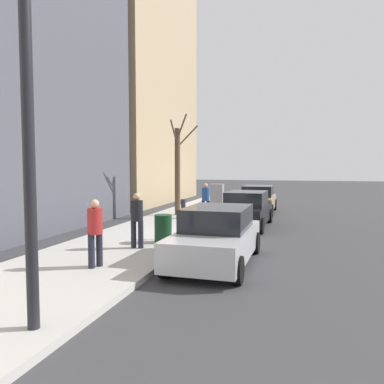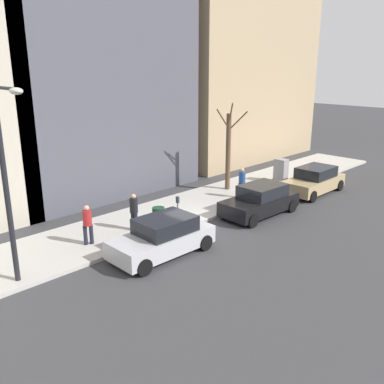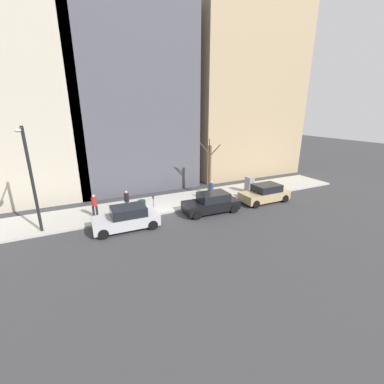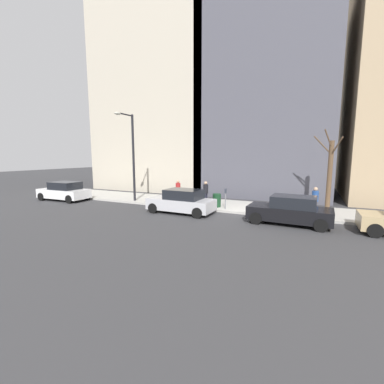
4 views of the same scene
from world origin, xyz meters
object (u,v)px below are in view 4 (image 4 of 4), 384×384
at_px(streetlamp, 131,150).
at_px(parked_car_silver, 182,202).
at_px(trash_bin, 217,200).
at_px(pedestrian_far_corner, 178,190).
at_px(pedestrian_midblock, 206,192).
at_px(office_tower_right, 172,76).
at_px(bare_tree, 329,174).
at_px(parked_car_white, 64,191).
at_px(office_block_center, 270,104).
at_px(parked_car_black, 290,211).
at_px(pedestrian_near_meter, 315,200).
at_px(parking_meter, 226,197).

bearing_deg(streetlamp, parked_car_silver, -106.46).
bearing_deg(trash_bin, pedestrian_far_corner, 80.53).
relative_size(pedestrian_midblock, office_tower_right, 0.06).
relative_size(parked_car_silver, bare_tree, 0.84).
relative_size(parked_car_silver, pedestrian_midblock, 2.55).
distance_m(parked_car_white, office_block_center, 20.22).
height_order(parked_car_silver, pedestrian_midblock, pedestrian_midblock).
distance_m(streetlamp, pedestrian_far_corner, 4.60).
bearing_deg(office_block_center, parked_car_silver, 164.98).
relative_size(parked_car_black, pedestrian_near_meter, 2.57).
bearing_deg(parked_car_silver, streetlamp, 74.63).
distance_m(parking_meter, trash_bin, 0.96).
distance_m(parked_car_silver, pedestrian_far_corner, 3.16).
relative_size(pedestrian_midblock, office_block_center, 0.10).
bearing_deg(trash_bin, parked_car_white, 99.20).
bearing_deg(office_tower_right, pedestrian_near_meter, -125.22).
height_order(bare_tree, pedestrian_near_meter, bare_tree).
xyz_separation_m(trash_bin, pedestrian_midblock, (0.46, 1.01, 0.49)).
bearing_deg(parked_car_black, parked_car_white, 92.13).
relative_size(trash_bin, pedestrian_near_meter, 0.54).
relative_size(parking_meter, pedestrian_far_corner, 0.81).
xyz_separation_m(pedestrian_near_meter, pedestrian_far_corner, (0.50, 9.30, 0.00)).
bearing_deg(pedestrian_far_corner, bare_tree, 27.72).
xyz_separation_m(parked_car_black, pedestrian_midblock, (2.50, 5.85, 0.35)).
distance_m(parking_meter, pedestrian_far_corner, 4.16).
bearing_deg(pedestrian_near_meter, bare_tree, -37.07).
height_order(streetlamp, pedestrian_near_meter, streetlamp).
relative_size(parked_car_black, parked_car_silver, 1.01).
height_order(parking_meter, office_tower_right, office_tower_right).
xyz_separation_m(streetlamp, bare_tree, (2.30, -13.38, -1.53)).
distance_m(parking_meter, pedestrian_near_meter, 5.28).
distance_m(streetlamp, bare_tree, 13.66).
bearing_deg(office_block_center, parked_car_white, 130.85).
bearing_deg(office_tower_right, bare_tree, -119.88).
height_order(pedestrian_near_meter, office_tower_right, office_tower_right).
bearing_deg(pedestrian_midblock, parking_meter, -114.35).
relative_size(pedestrian_midblock, pedestrian_far_corner, 1.00).
relative_size(parked_car_silver, office_tower_right, 0.17).
height_order(trash_bin, pedestrian_midblock, pedestrian_midblock).
bearing_deg(trash_bin, pedestrian_near_meter, -89.53).
bearing_deg(pedestrian_near_meter, office_block_center, 10.21).
relative_size(pedestrian_near_meter, office_tower_right, 0.06).
bearing_deg(parked_car_black, trash_bin, 69.40).
distance_m(parking_meter, bare_tree, 6.54).
bearing_deg(pedestrian_midblock, pedestrian_near_meter, -90.44).
bearing_deg(parking_meter, parked_car_white, 96.76).
distance_m(parked_car_black, pedestrian_midblock, 6.37).
height_order(parked_car_white, trash_bin, parked_car_white).
bearing_deg(trash_bin, bare_tree, -76.02).
relative_size(streetlamp, pedestrian_midblock, 3.92).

